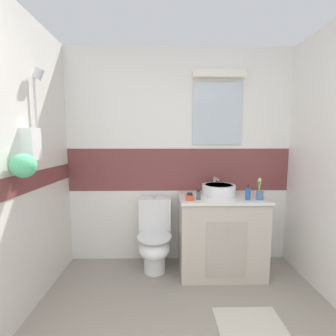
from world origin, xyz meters
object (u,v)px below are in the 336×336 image
at_px(hair_gel_jar, 190,197).
at_px(soap_dispenser, 248,194).
at_px(toilet, 155,237).
at_px(toothbrush_cup, 260,194).
at_px(sink_basin, 219,190).
at_px(perfume_flask_small, 198,195).

bearing_deg(hair_gel_jar, soap_dispenser, 0.25).
height_order(toilet, soap_dispenser, soap_dispenser).
height_order(soap_dispenser, hair_gel_jar, soap_dispenser).
relative_size(toilet, toothbrush_cup, 3.59).
xyz_separation_m(sink_basin, hair_gel_jar, (-0.34, -0.21, -0.03)).
distance_m(toothbrush_cup, soap_dispenser, 0.12).
relative_size(toilet, hair_gel_jar, 10.11).
bearing_deg(soap_dispenser, sink_basin, 140.00).
relative_size(toothbrush_cup, soap_dispenser, 1.42).
xyz_separation_m(toothbrush_cup, hair_gel_jar, (-0.71, -0.01, -0.02)).
bearing_deg(toilet, soap_dispenser, -12.71).
bearing_deg(toothbrush_cup, hair_gel_jar, -179.35).
distance_m(soap_dispenser, perfume_flask_small, 0.49).
bearing_deg(toothbrush_cup, toilet, 168.99).
bearing_deg(soap_dispenser, perfume_flask_small, 177.82).
bearing_deg(hair_gel_jar, sink_basin, 31.82).
bearing_deg(sink_basin, toilet, 179.45).
distance_m(sink_basin, hair_gel_jar, 0.40).
bearing_deg(sink_basin, soap_dispenser, -40.00).
distance_m(toothbrush_cup, perfume_flask_small, 0.62).
bearing_deg(perfume_flask_small, toilet, 156.68).
distance_m(toilet, hair_gel_jar, 0.66).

